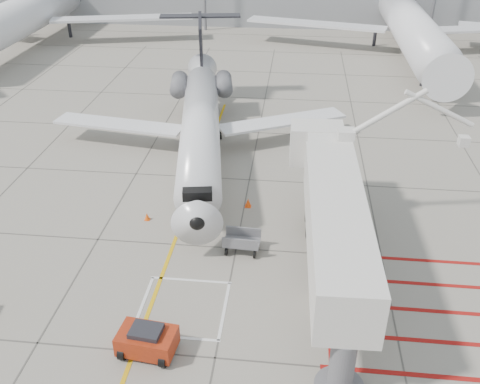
# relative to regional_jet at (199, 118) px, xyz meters

# --- Properties ---
(ground_plane) EXTENTS (260.00, 260.00, 0.00)m
(ground_plane) POSITION_rel_regional_jet_xyz_m (3.58, -13.23, -3.87)
(ground_plane) COLOR gray
(ground_plane) RESTS_ON ground
(regional_jet) EXTENTS (27.81, 32.88, 7.74)m
(regional_jet) POSITION_rel_regional_jet_xyz_m (0.00, 0.00, 0.00)
(regional_jet) COLOR silver
(regional_jet) RESTS_ON ground_plane
(jet_bridge) EXTENTS (8.80, 17.77, 7.02)m
(jet_bridge) POSITION_rel_regional_jet_xyz_m (8.63, -12.32, -0.36)
(jet_bridge) COLOR silver
(jet_bridge) RESTS_ON ground_plane
(pushback_tug) EXTENTS (2.61, 1.80, 1.43)m
(pushback_tug) POSITION_rel_regional_jet_xyz_m (0.63, -17.18, -3.16)
(pushback_tug) COLOR #9E280F
(pushback_tug) RESTS_ON ground_plane
(baggage_cart) EXTENTS (2.05, 1.36, 1.25)m
(baggage_cart) POSITION_rel_regional_jet_xyz_m (3.92, -9.43, -3.25)
(baggage_cart) COLOR slate
(baggage_cart) RESTS_ON ground_plane
(ground_power_unit) EXTENTS (2.96, 2.27, 2.07)m
(ground_power_unit) POSITION_rel_regional_jet_xyz_m (9.36, -12.93, -2.84)
(ground_power_unit) COLOR silver
(ground_power_unit) RESTS_ON ground_plane
(cone_nose) EXTENTS (0.34, 0.34, 0.47)m
(cone_nose) POSITION_rel_regional_jet_xyz_m (-2.13, -6.88, -3.64)
(cone_nose) COLOR #EA4F0C
(cone_nose) RESTS_ON ground_plane
(cone_side) EXTENTS (0.41, 0.41, 0.57)m
(cone_side) POSITION_rel_regional_jet_xyz_m (3.81, -4.71, -3.58)
(cone_side) COLOR #FF4B0D
(cone_side) RESTS_ON ground_plane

